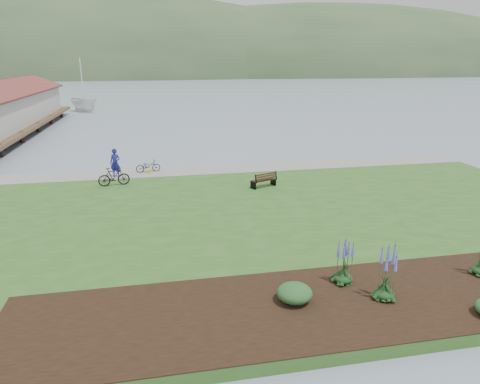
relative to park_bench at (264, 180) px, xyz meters
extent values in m
plane|color=gray|center=(-1.68, -2.45, -0.85)|extent=(600.00, 600.00, 0.00)
cube|color=#2B571F|center=(-1.68, -4.45, -0.65)|extent=(34.00, 20.00, 0.40)
cube|color=gray|center=(-1.68, 4.45, -0.44)|extent=(34.00, 2.20, 0.03)
cube|color=black|center=(1.32, -12.25, -0.43)|extent=(24.00, 4.40, 0.04)
cube|color=black|center=(-0.04, 0.09, -0.04)|extent=(1.54, 1.02, 0.05)
cube|color=black|center=(0.07, -0.16, 0.23)|extent=(1.40, 0.67, 0.45)
cube|color=black|center=(-0.69, -0.18, -0.25)|extent=(0.24, 0.48, 0.40)
cube|color=black|center=(0.62, 0.35, -0.25)|extent=(0.24, 0.48, 0.40)
imported|color=navy|center=(-8.53, 3.91, 0.60)|extent=(0.90, 0.76, 2.11)
imported|color=black|center=(-6.58, 4.75, -0.04)|extent=(0.77, 1.62, 0.82)
imported|color=black|center=(-8.49, 1.99, 0.09)|extent=(0.79, 1.84, 1.07)
imported|color=silver|center=(-16.02, 43.58, -0.85)|extent=(13.02, 13.02, 24.06)
cube|color=gold|center=(-6.52, 4.43, -0.30)|extent=(0.22, 0.30, 0.29)
ellipsoid|color=black|center=(0.67, -12.34, -0.26)|extent=(0.62, 0.62, 0.31)
cone|color=#4D52B4|center=(0.67, -12.34, 0.73)|extent=(0.40, 0.40, 1.67)
ellipsoid|color=black|center=(-0.16, -11.20, -0.26)|extent=(0.62, 0.62, 0.31)
cone|color=#4D52B4|center=(-0.16, -11.20, 0.63)|extent=(0.40, 0.40, 1.46)
ellipsoid|color=#1E4C21|center=(-2.08, -11.96, -0.14)|extent=(1.08, 1.08, 0.54)
camera|label=1|loc=(-5.90, -22.85, 6.65)|focal=32.00mm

